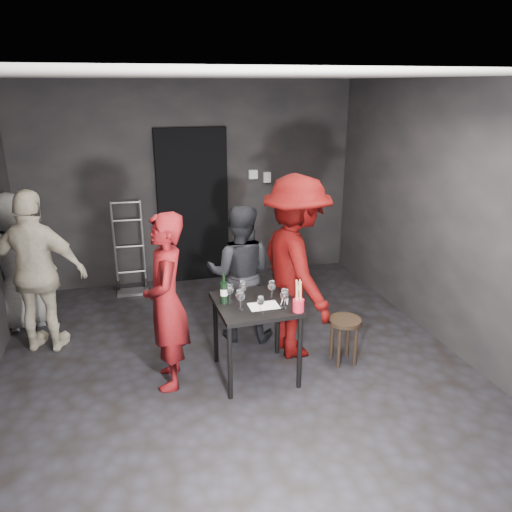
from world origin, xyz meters
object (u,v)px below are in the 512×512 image
object	(u,v)px
bystander_cream	(37,263)
wine_bottle	(224,292)
man_maroon	(296,248)
tasting_table	(256,312)
breadstick_cup	(299,296)
hand_truck	(132,275)
stool	(344,329)
server_red	(166,295)
woman_black	(240,274)
bystander_grey	(16,260)

from	to	relation	value
bystander_cream	wine_bottle	bearing A→B (deg)	167.85
man_maroon	bystander_cream	size ratio (longest dim) A/B	1.19
tasting_table	breadstick_cup	distance (m)	0.48
hand_truck	stool	size ratio (longest dim) A/B	2.60
server_red	woman_black	xyz separation A→B (m)	(0.84, 0.70, -0.15)
stool	man_maroon	world-z (taller)	man_maroon
stool	tasting_table	bearing A→B (deg)	178.76
bystander_grey	wine_bottle	distance (m)	2.57
breadstick_cup	man_maroon	bearing A→B (deg)	72.57
bystander_cream	breadstick_cup	xyz separation A→B (m)	(2.28, -1.35, -0.06)
stool	breadstick_cup	size ratio (longest dim) A/B	1.51
server_red	man_maroon	bearing A→B (deg)	105.08
hand_truck	bystander_grey	world-z (taller)	bystander_grey
man_maroon	wine_bottle	bearing A→B (deg)	102.96
server_red	woman_black	bearing A→B (deg)	134.46
server_red	bystander_grey	world-z (taller)	server_red
woman_black	hand_truck	bearing A→B (deg)	-35.46
tasting_table	wine_bottle	xyz separation A→B (m)	(-0.28, 0.06, 0.21)
woman_black	man_maroon	bearing A→B (deg)	154.97
woman_black	breadstick_cup	size ratio (longest dim) A/B	4.67
bystander_cream	server_red	bearing A→B (deg)	158.60
stool	man_maroon	bearing A→B (deg)	139.61
bystander_cream	wine_bottle	xyz separation A→B (m)	(1.69, -1.01, -0.09)
stool	server_red	xyz separation A→B (m)	(-1.69, 0.10, 0.51)
tasting_table	bystander_cream	bearing A→B (deg)	151.44
stool	woman_black	world-z (taller)	woman_black
bystander_cream	woman_black	bearing A→B (deg)	-169.54
woman_black	bystander_grey	bearing A→B (deg)	-0.69
bystander_grey	man_maroon	bearing A→B (deg)	143.49
bystander_grey	breadstick_cup	bearing A→B (deg)	132.45
server_red	bystander_cream	distance (m)	1.53
bystander_cream	bystander_grey	xyz separation A→B (m)	(-0.31, 0.60, -0.14)
tasting_table	wine_bottle	size ratio (longest dim) A/B	2.66
tasting_table	wine_bottle	world-z (taller)	wine_bottle
woman_black	breadstick_cup	world-z (taller)	woman_black
stool	bystander_cream	world-z (taller)	bystander_cream
server_red	woman_black	size ratio (longest dim) A/B	1.21
woman_black	bystander_cream	size ratio (longest dim) A/B	0.77
woman_black	wine_bottle	xyz separation A→B (m)	(-0.32, -0.72, 0.13)
breadstick_cup	tasting_table	bearing A→B (deg)	137.97
breadstick_cup	wine_bottle	bearing A→B (deg)	149.82
server_red	wine_bottle	distance (m)	0.52
hand_truck	server_red	size ratio (longest dim) A/B	0.69
man_maroon	wine_bottle	distance (m)	0.86
breadstick_cup	bystander_cream	bearing A→B (deg)	149.34
bystander_cream	stool	bearing A→B (deg)	177.83
tasting_table	breadstick_cup	size ratio (longest dim) A/B	2.40
tasting_table	stool	size ratio (longest dim) A/B	1.60
hand_truck	wine_bottle	distance (m)	2.54
man_maroon	breadstick_cup	world-z (taller)	man_maroon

